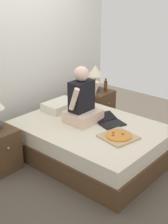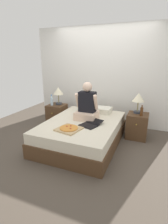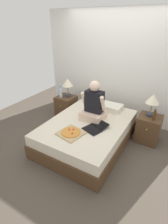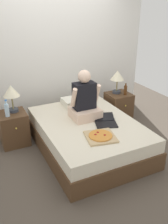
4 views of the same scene
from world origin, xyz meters
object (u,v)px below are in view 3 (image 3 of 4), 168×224
at_px(lamp_on_right_nightstand, 153,100).
at_px(person_seated, 94,106).
at_px(laptop, 95,128).
at_px(nightstand_right, 148,129).
at_px(bed, 88,132).
at_px(beer_bottle, 154,116).
at_px(water_bottle, 61,93).
at_px(nightstand_left, 66,107).
at_px(pizza_box, 71,133).
at_px(lamp_on_left_nightstand, 68,84).

bearing_deg(lamp_on_right_nightstand, person_seated, -149.72).
bearing_deg(laptop, person_seated, 120.99).
bearing_deg(nightstand_right, bed, -146.34).
bearing_deg(laptop, beer_bottle, 40.49).
height_order(water_bottle, lamp_on_right_nightstand, lamp_on_right_nightstand).
bearing_deg(water_bottle, lamp_on_right_nightstand, 3.80).
distance_m(bed, nightstand_left, 1.24).
bearing_deg(person_seated, lamp_on_right_nightstand, 30.28).
height_order(person_seated, pizza_box, person_seated).
relative_size(person_seated, laptop, 1.58).
bearing_deg(lamp_on_left_nightstand, nightstand_right, -1.42).
xyz_separation_m(bed, nightstand_left, (-1.03, 0.68, 0.04)).
xyz_separation_m(nightstand_right, beer_bottle, (0.07, -0.10, 0.37)).
height_order(nightstand_left, nightstand_right, same).
bearing_deg(lamp_on_right_nightstand, laptop, -130.81).
xyz_separation_m(nightstand_left, person_seated, (1.06, -0.52, 0.49)).
height_order(nightstand_right, person_seated, person_seated).
distance_m(person_seated, laptop, 0.47).
bearing_deg(person_seated, bed, -99.35).
bearing_deg(lamp_on_right_nightstand, bed, -143.64).
distance_m(lamp_on_left_nightstand, person_seated, 1.17).
relative_size(water_bottle, laptop, 0.56).
bearing_deg(nightstand_left, bed, -33.66).
distance_m(bed, nightstand_right, 1.24).
bearing_deg(person_seated, laptop, -59.01).
bearing_deg(person_seated, nightstand_right, 27.31).
xyz_separation_m(person_seated, pizza_box, (-0.09, -0.68, -0.27)).
height_order(lamp_on_left_nightstand, lamp_on_right_nightstand, same).
bearing_deg(pizza_box, beer_bottle, 43.35).
relative_size(lamp_on_right_nightstand, laptop, 0.91).
height_order(bed, lamp_on_left_nightstand, lamp_on_left_nightstand).
bearing_deg(nightstand_left, laptop, -34.00).
bearing_deg(beer_bottle, nightstand_right, 125.01).
bearing_deg(lamp_on_left_nightstand, water_bottle, -130.60).
bearing_deg(beer_bottle, person_seated, -158.73).
bearing_deg(laptop, bed, 144.49).
bearing_deg(pizza_box, nightstand_left, 129.06).
relative_size(beer_bottle, person_seated, 0.29).
bearing_deg(bed, beer_bottle, 28.04).
height_order(nightstand_right, lamp_on_right_nightstand, lamp_on_right_nightstand).
height_order(nightstand_left, lamp_on_left_nightstand, lamp_on_left_nightstand).
height_order(beer_bottle, person_seated, person_seated).
relative_size(nightstand_left, lamp_on_left_nightstand, 1.23).
distance_m(lamp_on_left_nightstand, lamp_on_right_nightstand, 1.99).
xyz_separation_m(bed, nightstand_right, (1.03, 0.68, 0.04)).
height_order(nightstand_left, lamp_on_right_nightstand, lamp_on_right_nightstand).
height_order(nightstand_right, beer_bottle, beer_bottle).
relative_size(nightstand_left, beer_bottle, 2.41).
bearing_deg(person_seated, pizza_box, -97.38).
distance_m(beer_bottle, laptop, 1.16).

